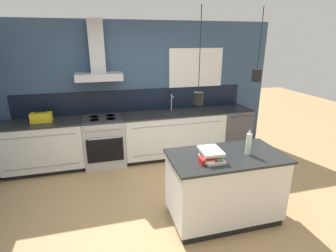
# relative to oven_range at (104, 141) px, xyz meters

# --- Properties ---
(ground_plane) EXTENTS (16.00, 16.00, 0.00)m
(ground_plane) POSITION_rel_oven_range_xyz_m (0.65, -1.69, -0.46)
(ground_plane) COLOR tan
(ground_plane) RESTS_ON ground
(wall_back) EXTENTS (5.60, 2.48, 2.60)m
(wall_back) POSITION_rel_oven_range_xyz_m (0.62, 0.31, 0.90)
(wall_back) COLOR #354C6B
(wall_back) RESTS_ON ground_plane
(counter_run_left) EXTENTS (1.36, 0.64, 0.91)m
(counter_run_left) POSITION_rel_oven_range_xyz_m (-1.04, 0.01, 0.01)
(counter_run_left) COLOR black
(counter_run_left) RESTS_ON ground_plane
(counter_run_sink) EXTENTS (1.98, 0.64, 1.23)m
(counter_run_sink) POSITION_rel_oven_range_xyz_m (1.35, 0.01, 0.01)
(counter_run_sink) COLOR black
(counter_run_sink) RESTS_ON ground_plane
(oven_range) EXTENTS (0.74, 0.66, 0.91)m
(oven_range) POSITION_rel_oven_range_xyz_m (0.00, 0.00, 0.00)
(oven_range) COLOR #B5B5BA
(oven_range) RESTS_ON ground_plane
(dishwasher) EXTENTS (0.61, 0.65, 0.91)m
(dishwasher) POSITION_rel_oven_range_xyz_m (2.64, 0.00, -0.00)
(dishwasher) COLOR #4C4C51
(dishwasher) RESTS_ON ground_plane
(kitchen_island) EXTENTS (1.43, 0.79, 0.91)m
(kitchen_island) POSITION_rel_oven_range_xyz_m (1.43, -2.05, 0.00)
(kitchen_island) COLOR black
(kitchen_island) RESTS_ON ground_plane
(bottle_on_island) EXTENTS (0.07, 0.07, 0.33)m
(bottle_on_island) POSITION_rel_oven_range_xyz_m (1.69, -2.10, 0.60)
(bottle_on_island) COLOR silver
(bottle_on_island) RESTS_ON kitchen_island
(book_stack) EXTENTS (0.25, 0.34, 0.12)m
(book_stack) POSITION_rel_oven_range_xyz_m (1.19, -2.12, 0.52)
(book_stack) COLOR silver
(book_stack) RESTS_ON kitchen_island
(red_supply_box) EXTENTS (0.19, 0.13, 0.07)m
(red_supply_box) POSITION_rel_oven_range_xyz_m (1.11, -2.20, 0.49)
(red_supply_box) COLOR red
(red_supply_box) RESTS_ON kitchen_island
(yellow_toolbox) EXTENTS (0.34, 0.18, 0.19)m
(yellow_toolbox) POSITION_rel_oven_range_xyz_m (-1.01, 0.00, 0.54)
(yellow_toolbox) COLOR gold
(yellow_toolbox) RESTS_ON counter_run_left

